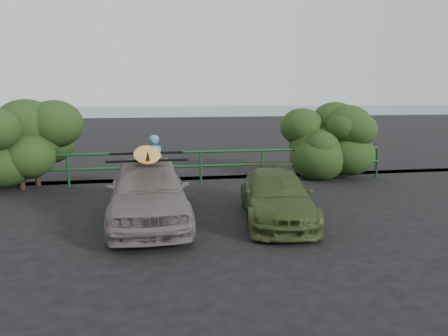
{
  "coord_description": "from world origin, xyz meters",
  "views": [
    {
      "loc": [
        -0.57,
        -8.47,
        2.89
      ],
      "look_at": [
        1.15,
        1.53,
        1.09
      ],
      "focal_mm": 35.0,
      "sensor_mm": 36.0,
      "label": 1
    }
  ],
  "objects_px": {
    "sedan": "(148,190)",
    "man": "(154,163)",
    "olive_vehicle": "(277,196)",
    "guardrail": "(169,168)",
    "surfboard": "(147,153)"
  },
  "relations": [
    {
      "from": "sedan",
      "to": "man",
      "type": "xyz_separation_m",
      "value": [
        0.17,
        3.23,
        0.09
      ]
    },
    {
      "from": "sedan",
      "to": "olive_vehicle",
      "type": "relative_size",
      "value": 1.16
    },
    {
      "from": "guardrail",
      "to": "surfboard",
      "type": "height_order",
      "value": "surfboard"
    },
    {
      "from": "sedan",
      "to": "surfboard",
      "type": "relative_size",
      "value": 1.52
    },
    {
      "from": "sedan",
      "to": "olive_vehicle",
      "type": "distance_m",
      "value": 2.88
    },
    {
      "from": "man",
      "to": "olive_vehicle",
      "type": "bearing_deg",
      "value": 111.61
    },
    {
      "from": "guardrail",
      "to": "surfboard",
      "type": "distance_m",
      "value": 4.13
    },
    {
      "from": "sedan",
      "to": "surfboard",
      "type": "xyz_separation_m",
      "value": [
        0.0,
        0.0,
        0.82
      ]
    },
    {
      "from": "guardrail",
      "to": "man",
      "type": "relative_size",
      "value": 8.57
    },
    {
      "from": "sedan",
      "to": "man",
      "type": "distance_m",
      "value": 3.24
    },
    {
      "from": "guardrail",
      "to": "surfboard",
      "type": "bearing_deg",
      "value": -99.07
    },
    {
      "from": "man",
      "to": "surfboard",
      "type": "bearing_deg",
      "value": 71.06
    },
    {
      "from": "olive_vehicle",
      "to": "surfboard",
      "type": "xyz_separation_m",
      "value": [
        -2.86,
        0.26,
        1.01
      ]
    },
    {
      "from": "guardrail",
      "to": "man",
      "type": "bearing_deg",
      "value": -122.68
    },
    {
      "from": "olive_vehicle",
      "to": "surfboard",
      "type": "height_order",
      "value": "surfboard"
    }
  ]
}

